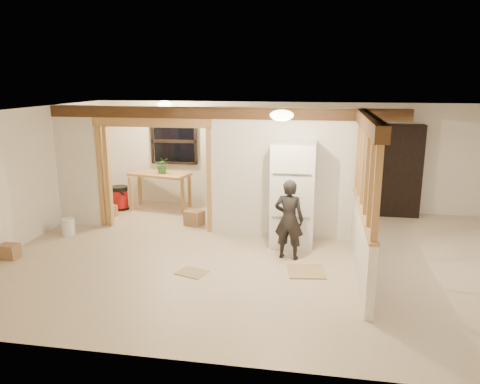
% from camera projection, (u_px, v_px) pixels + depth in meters
% --- Properties ---
extents(floor, '(9.00, 6.50, 0.01)m').
position_uv_depth(floor, '(264.00, 256.00, 8.17)').
color(floor, '#BDAB8D').
rests_on(floor, ground).
extents(ceiling, '(9.00, 6.50, 0.01)m').
position_uv_depth(ceiling, '(266.00, 111.00, 7.58)').
color(ceiling, white).
extents(wall_back, '(9.00, 0.01, 2.50)m').
position_uv_depth(wall_back, '(282.00, 156.00, 10.98)').
color(wall_back, beige).
rests_on(wall_back, floor).
extents(wall_front, '(9.00, 0.01, 2.50)m').
position_uv_depth(wall_front, '(227.00, 257.00, 4.76)').
color(wall_front, beige).
rests_on(wall_front, floor).
extents(wall_left, '(0.01, 6.50, 2.50)m').
position_uv_depth(wall_left, '(23.00, 177.00, 8.62)').
color(wall_left, beige).
rests_on(wall_left, floor).
extents(partition_left_stub, '(0.90, 0.12, 2.50)m').
position_uv_depth(partition_left_stub, '(78.00, 166.00, 9.70)').
color(partition_left_stub, silver).
rests_on(partition_left_stub, floor).
extents(partition_center, '(2.80, 0.12, 2.50)m').
position_uv_depth(partition_center, '(283.00, 173.00, 8.99)').
color(partition_center, silver).
rests_on(partition_center, floor).
extents(doorway_frame, '(2.46, 0.14, 2.20)m').
position_uv_depth(doorway_frame, '(154.00, 176.00, 9.46)').
color(doorway_frame, tan).
rests_on(doorway_frame, floor).
extents(header_beam_back, '(7.00, 0.18, 0.22)m').
position_uv_depth(header_beam_back, '(221.00, 113.00, 8.92)').
color(header_beam_back, '#4F321B').
rests_on(header_beam_back, ceiling).
extents(header_beam_right, '(0.18, 3.30, 0.22)m').
position_uv_depth(header_beam_right, '(369.00, 123.00, 6.96)').
color(header_beam_right, '#4F321B').
rests_on(header_beam_right, ceiling).
extents(pony_wall, '(0.12, 3.20, 1.00)m').
position_uv_depth(pony_wall, '(362.00, 242.00, 7.40)').
color(pony_wall, silver).
rests_on(pony_wall, floor).
extents(stud_partition, '(0.14, 3.20, 1.32)m').
position_uv_depth(stud_partition, '(366.00, 170.00, 7.13)').
color(stud_partition, tan).
rests_on(stud_partition, pony_wall).
extents(window_back, '(1.12, 0.10, 1.10)m').
position_uv_depth(window_back, '(174.00, 141.00, 11.27)').
color(window_back, black).
rests_on(window_back, wall_back).
extents(ceiling_dome_main, '(0.36, 0.36, 0.16)m').
position_uv_depth(ceiling_dome_main, '(282.00, 115.00, 7.05)').
color(ceiling_dome_main, '#FFEABF').
rests_on(ceiling_dome_main, ceiling).
extents(ceiling_dome_util, '(0.32, 0.32, 0.14)m').
position_uv_depth(ceiling_dome_util, '(165.00, 104.00, 10.20)').
color(ceiling_dome_util, '#FFEABF').
rests_on(ceiling_dome_util, ceiling).
extents(hanging_bulb, '(0.07, 0.07, 0.07)m').
position_uv_depth(hanging_bulb, '(177.00, 121.00, 9.52)').
color(hanging_bulb, '#FFD88C').
rests_on(hanging_bulb, ceiling).
extents(refrigerator, '(0.78, 0.76, 1.91)m').
position_uv_depth(refrigerator, '(293.00, 194.00, 8.60)').
color(refrigerator, silver).
rests_on(refrigerator, floor).
extents(woman, '(0.56, 0.41, 1.39)m').
position_uv_depth(woman, '(289.00, 220.00, 7.92)').
color(woman, black).
rests_on(woman, floor).
extents(work_table, '(1.49, 0.96, 0.87)m').
position_uv_depth(work_table, '(160.00, 191.00, 11.07)').
color(work_table, tan).
rests_on(work_table, floor).
extents(potted_plant, '(0.40, 0.36, 0.38)m').
position_uv_depth(potted_plant, '(163.00, 166.00, 10.85)').
color(potted_plant, '#32682D').
rests_on(potted_plant, work_table).
extents(shop_vac, '(0.44, 0.44, 0.57)m').
position_uv_depth(shop_vac, '(120.00, 198.00, 11.03)').
color(shop_vac, '#9B0D0D').
rests_on(shop_vac, floor).
extents(bookshelf, '(1.03, 0.34, 2.06)m').
position_uv_depth(bookshelf, '(397.00, 171.00, 10.37)').
color(bookshelf, black).
rests_on(bookshelf, floor).
extents(bucket, '(0.26, 0.26, 0.33)m').
position_uv_depth(bucket, '(68.00, 227.00, 9.25)').
color(bucket, white).
rests_on(bucket, floor).
extents(box_util_a, '(0.45, 0.42, 0.31)m').
position_uv_depth(box_util_a, '(194.00, 218.00, 9.89)').
color(box_util_a, '#946E47').
rests_on(box_util_a, floor).
extents(box_util_b, '(0.29, 0.29, 0.25)m').
position_uv_depth(box_util_b, '(109.00, 211.00, 10.46)').
color(box_util_b, '#946E47').
rests_on(box_util_b, floor).
extents(box_front, '(0.31, 0.25, 0.25)m').
position_uv_depth(box_front, '(9.00, 251.00, 8.04)').
color(box_front, '#946E47').
rests_on(box_front, floor).
extents(floor_panel_near, '(0.65, 0.65, 0.02)m').
position_uv_depth(floor_panel_near, '(306.00, 271.00, 7.49)').
color(floor_panel_near, tan).
rests_on(floor_panel_near, floor).
extents(floor_panel_far, '(0.55, 0.49, 0.01)m').
position_uv_depth(floor_panel_far, '(192.00, 273.00, 7.46)').
color(floor_panel_far, tan).
rests_on(floor_panel_far, floor).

